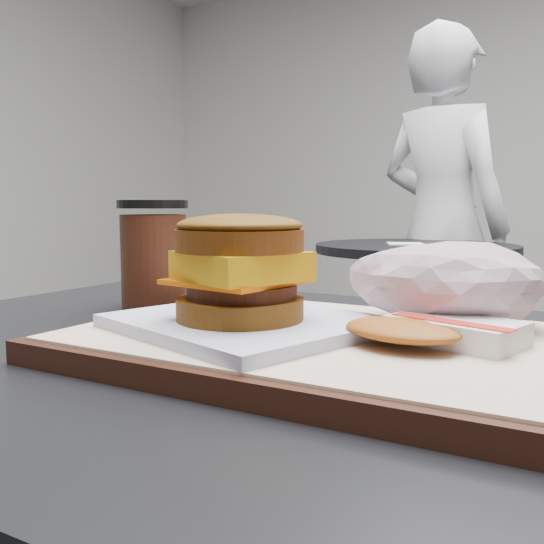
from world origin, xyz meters
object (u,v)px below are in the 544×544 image
at_px(hash_brown, 432,331).
at_px(patron, 441,227).
at_px(breakfast_sandwich, 242,282).
at_px(crumpled_wrapper, 446,283).
at_px(neighbor_table, 414,301).
at_px(serving_tray, 316,343).
at_px(coffee_cup, 154,256).

relative_size(hash_brown, patron, 0.08).
xyz_separation_m(breakfast_sandwich, crumpled_wrapper, (0.13, 0.10, -0.00)).
relative_size(hash_brown, neighbor_table, 0.17).
relative_size(serving_tray, coffee_cup, 3.06).
height_order(crumpled_wrapper, patron, patron).
relative_size(breakfast_sandwich, coffee_cup, 1.86).
relative_size(serving_tray, neighbor_table, 0.51).
bearing_deg(breakfast_sandwich, patron, 100.34).
bearing_deg(patron, breakfast_sandwich, 120.84).
distance_m(hash_brown, patron, 2.14).
xyz_separation_m(breakfast_sandwich, patron, (-0.38, 2.10, -0.03)).
height_order(coffee_cup, neighbor_table, coffee_cup).
height_order(hash_brown, neighbor_table, hash_brown).
xyz_separation_m(breakfast_sandwich, coffee_cup, (-0.21, 0.14, 0.00)).
distance_m(breakfast_sandwich, coffee_cup, 0.25).
bearing_deg(breakfast_sandwich, neighbor_table, 102.21).
xyz_separation_m(serving_tray, neighbor_table, (-0.41, 1.66, -0.23)).
bearing_deg(coffee_cup, serving_tray, -22.75).
bearing_deg(crumpled_wrapper, hash_brown, -82.54).
height_order(breakfast_sandwich, hash_brown, breakfast_sandwich).
bearing_deg(crumpled_wrapper, coffee_cup, 174.14).
bearing_deg(breakfast_sandwich, crumpled_wrapper, 37.87).
bearing_deg(neighbor_table, coffee_cup, -84.31).
distance_m(breakfast_sandwich, crumpled_wrapper, 0.17).
xyz_separation_m(hash_brown, patron, (-0.53, 2.07, -0.01)).
xyz_separation_m(coffee_cup, patron, (-0.17, 1.96, -0.04)).
xyz_separation_m(hash_brown, coffee_cup, (-0.35, 0.11, 0.03)).
bearing_deg(patron, crumpled_wrapper, 124.99).
relative_size(breakfast_sandwich, patron, 0.15).
relative_size(hash_brown, crumpled_wrapper, 0.82).
bearing_deg(patron, neighbor_table, 112.98).
bearing_deg(neighbor_table, crumpled_wrapper, -72.56).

